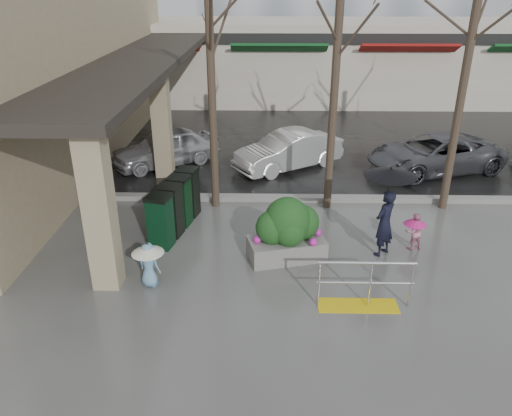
{
  "coord_description": "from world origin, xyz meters",
  "views": [
    {
      "loc": [
        -0.56,
        -9.49,
        5.97
      ],
      "look_at": [
        -0.78,
        0.63,
        1.3
      ],
      "focal_mm": 35.0,
      "sensor_mm": 36.0,
      "label": 1
    }
  ],
  "objects_px": {
    "news_boxes": "(175,206)",
    "handrail": "(362,290)",
    "planter": "(287,230)",
    "car_a": "(166,148)",
    "car_b": "(288,151)",
    "woman": "(387,203)",
    "tree_midwest": "(340,12)",
    "tree_mideast": "(473,28)",
    "child_pink": "(414,229)",
    "car_c": "(435,154)",
    "child_blue": "(149,259)",
    "tree_west": "(209,18)"
  },
  "relations": [
    {
      "from": "planter",
      "to": "car_b",
      "type": "height_order",
      "value": "planter"
    },
    {
      "from": "tree_midwest",
      "to": "car_b",
      "type": "bearing_deg",
      "value": 107.48
    },
    {
      "from": "car_a",
      "to": "news_boxes",
      "type": "bearing_deg",
      "value": -19.94
    },
    {
      "from": "car_a",
      "to": "planter",
      "type": "bearing_deg",
      "value": -1.03
    },
    {
      "from": "child_pink",
      "to": "car_a",
      "type": "bearing_deg",
      "value": -52.37
    },
    {
      "from": "car_a",
      "to": "car_b",
      "type": "relative_size",
      "value": 0.97
    },
    {
      "from": "tree_mideast",
      "to": "car_c",
      "type": "height_order",
      "value": "tree_mideast"
    },
    {
      "from": "child_blue",
      "to": "news_boxes",
      "type": "bearing_deg",
      "value": -69.22
    },
    {
      "from": "tree_west",
      "to": "car_a",
      "type": "height_order",
      "value": "tree_west"
    },
    {
      "from": "news_boxes",
      "to": "tree_mideast",
      "type": "bearing_deg",
      "value": 23.95
    },
    {
      "from": "tree_midwest",
      "to": "child_pink",
      "type": "xyz_separation_m",
      "value": [
        1.8,
        -2.41,
        -4.7
      ]
    },
    {
      "from": "tree_mideast",
      "to": "child_blue",
      "type": "bearing_deg",
      "value": -151.12
    },
    {
      "from": "child_blue",
      "to": "car_b",
      "type": "xyz_separation_m",
      "value": [
        3.2,
        7.32,
        -0.0
      ]
    },
    {
      "from": "handrail",
      "to": "car_b",
      "type": "distance_m",
      "value": 8.07
    },
    {
      "from": "tree_midwest",
      "to": "car_c",
      "type": "bearing_deg",
      "value": 37.17
    },
    {
      "from": "tree_mideast",
      "to": "news_boxes",
      "type": "relative_size",
      "value": 2.63
    },
    {
      "from": "tree_midwest",
      "to": "planter",
      "type": "xyz_separation_m",
      "value": [
        -1.26,
        -2.91,
        -4.51
      ]
    },
    {
      "from": "woman",
      "to": "planter",
      "type": "bearing_deg",
      "value": -38.87
    },
    {
      "from": "woman",
      "to": "news_boxes",
      "type": "distance_m",
      "value": 5.26
    },
    {
      "from": "child_blue",
      "to": "car_c",
      "type": "xyz_separation_m",
      "value": [
        8.1,
        7.09,
        -0.0
      ]
    },
    {
      "from": "planter",
      "to": "handrail",
      "type": "bearing_deg",
      "value": -53.18
    },
    {
      "from": "woman",
      "to": "planter",
      "type": "relative_size",
      "value": 1.16
    },
    {
      "from": "tree_midwest",
      "to": "car_c",
      "type": "relative_size",
      "value": 1.54
    },
    {
      "from": "woman",
      "to": "tree_midwest",
      "type": "bearing_deg",
      "value": -114.04
    },
    {
      "from": "tree_midwest",
      "to": "tree_mideast",
      "type": "relative_size",
      "value": 1.08
    },
    {
      "from": "car_b",
      "to": "car_c",
      "type": "height_order",
      "value": "same"
    },
    {
      "from": "child_pink",
      "to": "car_b",
      "type": "distance_m",
      "value": 6.26
    },
    {
      "from": "tree_midwest",
      "to": "tree_mideast",
      "type": "distance_m",
      "value": 3.32
    },
    {
      "from": "handrail",
      "to": "child_pink",
      "type": "relative_size",
      "value": 2.07
    },
    {
      "from": "child_pink",
      "to": "child_blue",
      "type": "distance_m",
      "value": 6.25
    },
    {
      "from": "child_pink",
      "to": "tree_mideast",
      "type": "bearing_deg",
      "value": -134.74
    },
    {
      "from": "handrail",
      "to": "tree_west",
      "type": "relative_size",
      "value": 0.28
    },
    {
      "from": "handrail",
      "to": "news_boxes",
      "type": "xyz_separation_m",
      "value": [
        -4.24,
        3.29,
        0.3
      ]
    },
    {
      "from": "news_boxes",
      "to": "car_a",
      "type": "distance_m",
      "value": 5.08
    },
    {
      "from": "tree_mideast",
      "to": "car_a",
      "type": "bearing_deg",
      "value": 158.18
    },
    {
      "from": "tree_mideast",
      "to": "child_pink",
      "type": "relative_size",
      "value": 7.07
    },
    {
      "from": "handrail",
      "to": "planter",
      "type": "relative_size",
      "value": 1.0
    },
    {
      "from": "news_boxes",
      "to": "car_a",
      "type": "bearing_deg",
      "value": 115.76
    },
    {
      "from": "news_boxes",
      "to": "car_b",
      "type": "relative_size",
      "value": 0.65
    },
    {
      "from": "tree_midwest",
      "to": "child_blue",
      "type": "bearing_deg",
      "value": -135.43
    },
    {
      "from": "car_a",
      "to": "car_b",
      "type": "xyz_separation_m",
      "value": [
        4.26,
        -0.24,
        0.0
      ]
    },
    {
      "from": "planter",
      "to": "car_a",
      "type": "height_order",
      "value": "planter"
    },
    {
      "from": "woman",
      "to": "planter",
      "type": "distance_m",
      "value": 2.34
    },
    {
      "from": "handrail",
      "to": "tree_mideast",
      "type": "bearing_deg",
      "value": 56.81
    },
    {
      "from": "car_a",
      "to": "car_b",
      "type": "height_order",
      "value": "same"
    },
    {
      "from": "car_a",
      "to": "car_b",
      "type": "distance_m",
      "value": 4.26
    },
    {
      "from": "news_boxes",
      "to": "handrail",
      "type": "bearing_deg",
      "value": -25.39
    },
    {
      "from": "planter",
      "to": "woman",
      "type": "bearing_deg",
      "value": 5.5
    },
    {
      "from": "handrail",
      "to": "car_b",
      "type": "xyz_separation_m",
      "value": [
        -1.16,
        7.99,
        0.25
      ]
    },
    {
      "from": "child_pink",
      "to": "car_a",
      "type": "distance_m",
      "value": 9.16
    }
  ]
}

